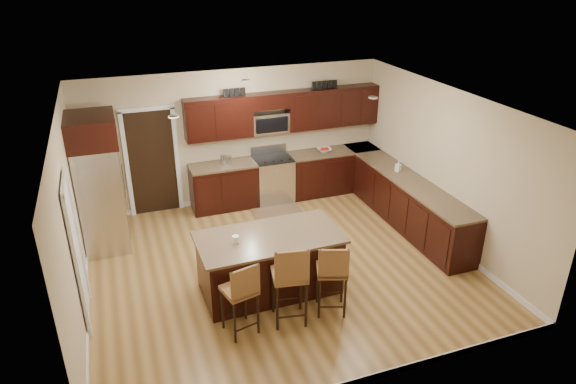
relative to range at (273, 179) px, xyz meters
name	(u,v)px	position (x,y,z in m)	size (l,w,h in m)	color
floor	(281,266)	(-0.68, -2.45, -0.47)	(6.00, 6.00, 0.00)	olive
ceiling	(279,105)	(-0.68, -2.45, 2.23)	(6.00, 6.00, 0.00)	silver
wall_back	(235,137)	(-0.68, 0.30, 0.88)	(6.00, 6.00, 0.00)	#C7B590
wall_left	(71,222)	(-3.68, -2.45, 0.88)	(5.50, 5.50, 0.00)	#C7B590
wall_right	(445,166)	(2.32, -2.45, 0.88)	(5.50, 5.50, 0.00)	#C7B590
base_cabinets	(348,190)	(1.22, -1.01, -0.01)	(4.02, 3.96, 0.92)	black
upper_cabinets	(287,110)	(0.36, 0.13, 1.37)	(4.00, 0.33, 0.80)	black
range	(273,179)	(0.00, 0.00, 0.00)	(0.76, 0.64, 1.11)	silver
microwave	(270,123)	(0.00, 0.15, 1.15)	(0.76, 0.31, 0.40)	silver
doorway	(152,163)	(-2.33, 0.28, 0.56)	(0.85, 0.03, 2.06)	black
pantry_door	(76,254)	(-3.66, -2.75, 0.55)	(0.03, 0.80, 2.04)	white
letter_decor	(280,88)	(0.22, 0.13, 1.82)	(2.20, 0.03, 0.15)	black
island	(270,265)	(-1.04, -3.00, -0.04)	(2.12, 1.13, 0.92)	black
stool_left	(241,291)	(-1.69, -3.84, 0.21)	(0.49, 0.49, 1.09)	olive
stool_mid	(290,276)	(-1.02, -3.85, 0.29)	(0.53, 0.53, 1.23)	olive
stool_right	(332,271)	(-0.40, -3.84, 0.22)	(0.53, 0.53, 1.11)	olive
refrigerator	(99,182)	(-3.30, -0.79, 0.73)	(0.79, 0.99, 2.35)	silver
floor_mat	(278,213)	(-0.11, -0.63, -0.47)	(0.97, 0.65, 0.01)	brown
fruit_bowl	(324,150)	(1.14, 0.00, 0.48)	(0.29, 0.29, 0.07)	silver
soap_bottle	(398,166)	(2.02, -1.47, 0.55)	(0.10, 0.10, 0.21)	#B2B2B2
canister_tall	(224,160)	(-1.01, 0.00, 0.54)	(0.12, 0.12, 0.19)	silver
canister_short	(229,160)	(-0.90, 0.00, 0.53)	(0.11, 0.11, 0.16)	silver
island_jar	(236,239)	(-1.54, -3.00, 0.50)	(0.10, 0.10, 0.10)	white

